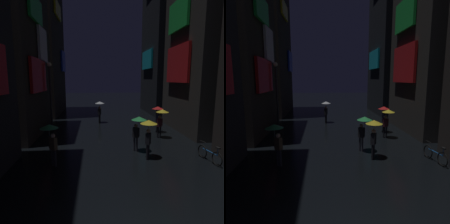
% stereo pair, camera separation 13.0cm
% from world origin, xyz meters
% --- Properties ---
extents(building_left_mid, '(4.25, 7.69, 14.54)m').
position_xyz_m(building_left_mid, '(-7.48, 12.84, 7.27)').
color(building_left_mid, '#2D2826').
rests_on(building_left_mid, ground).
extents(building_left_far, '(4.25, 8.71, 24.66)m').
position_xyz_m(building_left_far, '(-7.49, 22.36, 12.33)').
color(building_left_far, '#2D2826').
rests_on(building_left_far, ground).
extents(building_right_far, '(4.25, 7.53, 21.88)m').
position_xyz_m(building_right_far, '(7.49, 21.77, 10.94)').
color(building_right_far, black).
rests_on(building_right_far, ground).
extents(pedestrian_foreground_left_clear, '(0.90, 0.90, 2.12)m').
position_xyz_m(pedestrian_foreground_left_clear, '(-0.82, 15.96, 1.67)').
color(pedestrian_foreground_left_clear, black).
rests_on(pedestrian_foreground_left_clear, ground).
extents(pedestrian_midstreet_left_green, '(0.90, 0.90, 2.12)m').
position_xyz_m(pedestrian_midstreet_left_green, '(1.18, 7.88, 1.67)').
color(pedestrian_midstreet_left_green, '#2D2D38').
rests_on(pedestrian_midstreet_left_green, ground).
extents(pedestrian_foreground_right_yellow, '(0.90, 0.90, 2.12)m').
position_xyz_m(pedestrian_foreground_right_yellow, '(1.50, 6.77, 1.67)').
color(pedestrian_foreground_right_yellow, black).
rests_on(pedestrian_foreground_right_yellow, ground).
extents(pedestrian_near_crossing_yellow, '(0.90, 0.90, 2.12)m').
position_xyz_m(pedestrian_near_crossing_yellow, '(3.47, 10.43, 1.67)').
color(pedestrian_near_crossing_yellow, black).
rests_on(pedestrian_near_crossing_yellow, ground).
extents(pedestrian_far_right_red, '(0.90, 0.90, 2.12)m').
position_xyz_m(pedestrian_far_right_red, '(3.73, 12.04, 1.67)').
color(pedestrian_far_right_red, '#2D2D38').
rests_on(pedestrian_far_right_red, ground).
extents(pedestrian_midstreet_centre_green, '(0.90, 0.90, 2.12)m').
position_xyz_m(pedestrian_midstreet_centre_green, '(-3.51, 6.27, 1.67)').
color(pedestrian_midstreet_centre_green, '#2D2D38').
rests_on(pedestrian_midstreet_centre_green, ground).
extents(bicycle_parked_at_storefront, '(0.31, 1.81, 0.96)m').
position_xyz_m(bicycle_parked_at_storefront, '(4.60, 6.05, 0.39)').
color(bicycle_parked_at_storefront, black).
rests_on(bicycle_parked_at_storefront, ground).
extents(streetlamp_left_far, '(0.36, 0.36, 5.66)m').
position_xyz_m(streetlamp_left_far, '(-5.00, 13.87, 3.53)').
color(streetlamp_left_far, '#2D2D33').
rests_on(streetlamp_left_far, ground).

